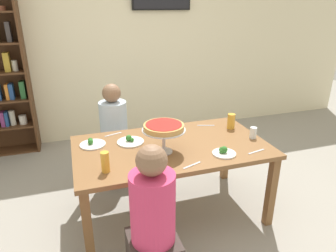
% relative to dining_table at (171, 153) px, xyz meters
% --- Properties ---
extents(ground_plane, '(12.00, 12.00, 0.00)m').
position_rel_dining_table_xyz_m(ground_plane, '(0.00, 0.00, -0.66)').
color(ground_plane, gray).
extents(rear_partition, '(8.00, 0.12, 2.80)m').
position_rel_dining_table_xyz_m(rear_partition, '(0.00, 2.20, 0.74)').
color(rear_partition, beige).
rests_on(rear_partition, ground_plane).
extents(dining_table, '(1.74, 0.99, 0.74)m').
position_rel_dining_table_xyz_m(dining_table, '(0.00, 0.00, 0.00)').
color(dining_table, brown).
rests_on(dining_table, ground_plane).
extents(diner_far_left, '(0.34, 0.34, 1.15)m').
position_rel_dining_table_xyz_m(diner_far_left, '(-0.41, 0.80, -0.17)').
color(diner_far_left, '#382D28').
rests_on(diner_far_left, ground_plane).
extents(diner_near_left, '(0.34, 0.34, 1.15)m').
position_rel_dining_table_xyz_m(diner_near_left, '(-0.39, -0.78, -0.17)').
color(diner_near_left, '#382D28').
rests_on(diner_near_left, ground_plane).
extents(deep_dish_pizza_stand, '(0.37, 0.37, 0.26)m').
position_rel_dining_table_xyz_m(deep_dish_pizza_stand, '(-0.11, -0.11, 0.30)').
color(deep_dish_pizza_stand, silver).
rests_on(deep_dish_pizza_stand, dining_table).
extents(salad_plate_near_diner, '(0.25, 0.25, 0.07)m').
position_rel_dining_table_xyz_m(salad_plate_near_diner, '(-0.34, 0.17, 0.10)').
color(salad_plate_near_diner, white).
rests_on(salad_plate_near_diner, dining_table).
extents(salad_plate_far_diner, '(0.20, 0.20, 0.07)m').
position_rel_dining_table_xyz_m(salad_plate_far_diner, '(0.37, -0.31, 0.10)').
color(salad_plate_far_diner, white).
rests_on(salad_plate_far_diner, dining_table).
extents(salad_plate_spare, '(0.23, 0.23, 0.06)m').
position_rel_dining_table_xyz_m(salad_plate_spare, '(-0.68, 0.22, 0.10)').
color(salad_plate_spare, white).
rests_on(salad_plate_spare, dining_table).
extents(beer_glass_amber_tall, '(0.08, 0.08, 0.15)m').
position_rel_dining_table_xyz_m(beer_glass_amber_tall, '(0.71, 0.20, 0.16)').
color(beer_glass_amber_tall, gold).
rests_on(beer_glass_amber_tall, dining_table).
extents(beer_glass_amber_short, '(0.07, 0.07, 0.15)m').
position_rel_dining_table_xyz_m(beer_glass_amber_short, '(-0.36, -0.39, 0.15)').
color(beer_glass_amber_short, gold).
rests_on(beer_glass_amber_short, dining_table).
extents(beer_glass_amber_spare, '(0.06, 0.06, 0.16)m').
position_rel_dining_table_xyz_m(beer_glass_amber_spare, '(-0.63, -0.29, 0.16)').
color(beer_glass_amber_spare, gold).
rests_on(beer_glass_amber_spare, dining_table).
extents(water_glass_clear_near, '(0.06, 0.06, 0.11)m').
position_rel_dining_table_xyz_m(water_glass_clear_near, '(0.79, -0.09, 0.14)').
color(water_glass_clear_near, white).
rests_on(water_glass_clear_near, dining_table).
extents(cutlery_fork_near, '(0.18, 0.06, 0.00)m').
position_rel_dining_table_xyz_m(cutlery_fork_near, '(0.20, 0.40, 0.08)').
color(cutlery_fork_near, silver).
rests_on(cutlery_fork_near, dining_table).
extents(cutlery_knife_near, '(0.18, 0.05, 0.00)m').
position_rel_dining_table_xyz_m(cutlery_knife_near, '(0.66, -0.35, 0.08)').
color(cutlery_knife_near, silver).
rests_on(cutlery_knife_near, dining_table).
extents(cutlery_fork_far, '(0.18, 0.07, 0.00)m').
position_rel_dining_table_xyz_m(cutlery_fork_far, '(0.50, 0.34, 0.08)').
color(cutlery_fork_far, silver).
rests_on(cutlery_fork_far, dining_table).
extents(cutlery_knife_far, '(0.18, 0.07, 0.00)m').
position_rel_dining_table_xyz_m(cutlery_knife_far, '(-0.47, 0.40, 0.08)').
color(cutlery_knife_far, silver).
rests_on(cutlery_knife_far, dining_table).
extents(cutlery_spare_fork, '(0.18, 0.08, 0.00)m').
position_rel_dining_table_xyz_m(cutlery_spare_fork, '(0.04, -0.41, 0.08)').
color(cutlery_spare_fork, silver).
rests_on(cutlery_spare_fork, dining_table).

